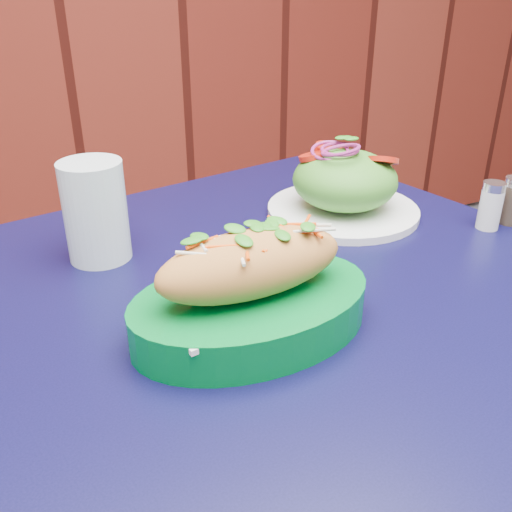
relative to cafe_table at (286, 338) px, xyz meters
name	(u,v)px	position (x,y,z in m)	size (l,w,h in m)	color
cafe_table	(286,338)	(0.00, 0.00, 0.00)	(0.93, 0.93, 0.75)	black
banh_mi_basket	(251,292)	(-0.09, -0.08, 0.13)	(0.27, 0.18, 0.12)	#006B27
salad_plate	(344,186)	(0.19, 0.15, 0.14)	(0.24, 0.24, 0.12)	white
water_glass	(95,211)	(-0.20, 0.17, 0.15)	(0.08, 0.08, 0.13)	silver
salt_shaker	(491,206)	(0.35, 0.01, 0.12)	(0.03, 0.03, 0.07)	white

